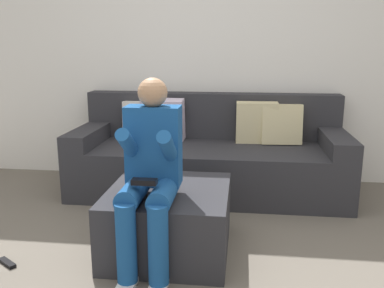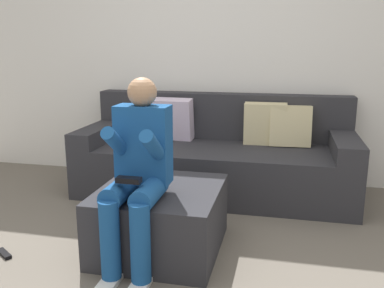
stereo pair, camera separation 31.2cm
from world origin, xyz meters
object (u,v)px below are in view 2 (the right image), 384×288
couch_sectional (216,156)px  remote_by_storage_bin (4,254)px  person_seated (137,170)px  ottoman (161,219)px

couch_sectional → remote_by_storage_bin: size_ratio=15.56×
couch_sectional → person_seated: 1.49m
remote_by_storage_bin → person_seated: bearing=39.8°
ottoman → remote_by_storage_bin: size_ratio=5.16×
couch_sectional → person_seated: size_ratio=2.13×
ottoman → remote_by_storage_bin: ottoman is taller
couch_sectional → ottoman: couch_sectional is taller
person_seated → remote_by_storage_bin: (-0.89, -0.09, -0.60)m
person_seated → remote_by_storage_bin: person_seated is taller
ottoman → remote_by_storage_bin: (-0.96, -0.31, -0.20)m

